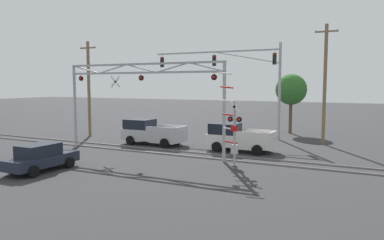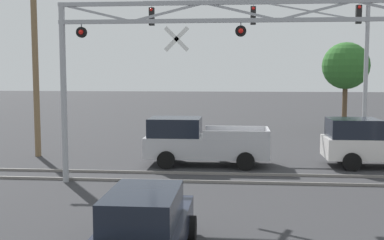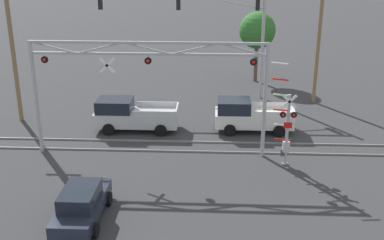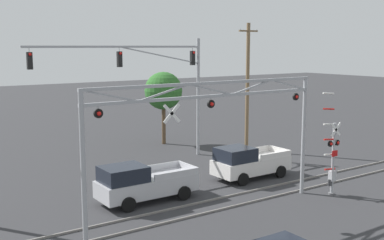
{
  "view_description": "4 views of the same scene",
  "coord_description": "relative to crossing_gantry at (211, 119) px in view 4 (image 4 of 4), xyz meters",
  "views": [
    {
      "loc": [
        15.15,
        -6.31,
        4.95
      ],
      "look_at": [
        2.32,
        19.06,
        2.22
      ],
      "focal_mm": 35.0,
      "sensor_mm": 36.0,
      "label": 1
    },
    {
      "loc": [
        -0.16,
        -1.03,
        3.98
      ],
      "look_at": [
        -1.68,
        15.7,
        2.31
      ],
      "focal_mm": 45.0,
      "sensor_mm": 36.0,
      "label": 2
    },
    {
      "loc": [
        3.59,
        -9.25,
        11.17
      ],
      "look_at": [
        2.39,
        14.89,
        2.37
      ],
      "focal_mm": 45.0,
      "sensor_mm": 36.0,
      "label": 3
    },
    {
      "loc": [
        -13.25,
        -1.98,
        8.03
      ],
      "look_at": [
        1.07,
        18.8,
        4.15
      ],
      "focal_mm": 45.0,
      "sensor_mm": 36.0,
      "label": 4
    }
  ],
  "objects": [
    {
      "name": "crossing_gantry",
      "position": [
        0.0,
        0.0,
        0.0
      ],
      "size": [
        12.81,
        0.27,
        6.42
      ],
      "color": "#9EA0A5",
      "rests_on": "ground_plane"
    },
    {
      "name": "pickup_truck_following",
      "position": [
        5.81,
        3.95,
        -3.66
      ],
      "size": [
        4.91,
        2.26,
        2.04
      ],
      "color": "silver",
      "rests_on": "ground_plane"
    },
    {
      "name": "utility_pole_right",
      "position": [
        11.03,
        10.07,
        0.36
      ],
      "size": [
        1.8,
        0.28,
        9.76
      ],
      "color": "brown",
      "rests_on": "ground_plane"
    },
    {
      "name": "background_tree_beyond_span",
      "position": [
        7.09,
        15.94,
        -0.27
      ],
      "size": [
        3.09,
        3.09,
        5.97
      ],
      "color": "brown",
      "rests_on": "ground_plane"
    },
    {
      "name": "pickup_truck_lead",
      "position": [
        -1.66,
        3.69,
        -3.66
      ],
      "size": [
        5.26,
        2.26,
        2.04
      ],
      "color": "#B7B7BC",
      "rests_on": "ground_plane"
    },
    {
      "name": "traffic_signal_span",
      "position": [
        3.94,
        11.05,
        1.35
      ],
      "size": [
        12.73,
        0.39,
        8.59
      ],
      "color": "#9EA0A5",
      "rests_on": "ground_plane"
    },
    {
      "name": "crossing_signal_mast",
      "position": [
        7.38,
        -1.13,
        -2.64
      ],
      "size": [
        1.46,
        0.35,
        5.67
      ],
      "color": "#9EA0A5",
      "rests_on": "ground_plane"
    },
    {
      "name": "rail_track_near",
      "position": [
        0.02,
        0.28,
        -4.62
      ],
      "size": [
        80.0,
        0.08,
        0.1
      ],
      "primitive_type": "cube",
      "color": "gray",
      "rests_on": "ground_plane"
    },
    {
      "name": "rail_track_far",
      "position": [
        0.02,
        1.72,
        -4.62
      ],
      "size": [
        80.0,
        0.08,
        0.1
      ],
      "primitive_type": "cube",
      "color": "gray",
      "rests_on": "ground_plane"
    }
  ]
}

